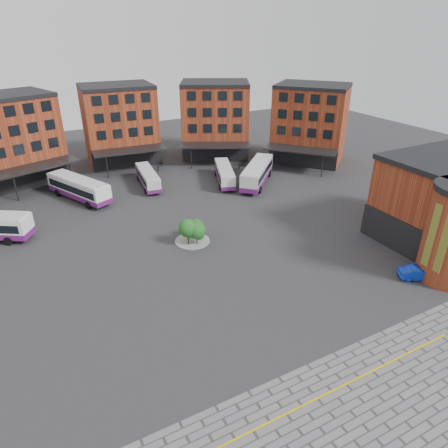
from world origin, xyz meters
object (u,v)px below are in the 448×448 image
tree_island (193,230)px  bus_e (225,174)px  bus_d (148,178)px  blue_car (420,273)px  bus_f (257,173)px  bus_c (79,188)px

tree_island → bus_e: (13.32, 16.98, -0.24)m
tree_island → bus_d: (1.14, 21.48, -0.30)m
bus_d → blue_car: bus_d is taller
bus_d → bus_f: bus_f is taller
bus_c → blue_car: bearing=-79.5°
bus_e → blue_car: (4.95, -35.48, -0.87)m
bus_e → bus_d: bearing=-179.7°
tree_island → bus_f: 22.79m
bus_c → bus_e: 23.74m
tree_island → blue_car: size_ratio=1.01×
bus_e → bus_c: bearing=-169.1°
bus_c → bus_d: 11.24m
tree_island → bus_c: size_ratio=0.35×
bus_c → bus_f: (28.09, -6.97, 0.04)m
bus_d → bus_f: 18.47m
tree_island → bus_d: tree_island is taller
tree_island → bus_e: size_ratio=0.42×
bus_d → blue_car: bearing=-60.7°
bus_f → blue_car: size_ratio=2.55×
bus_f → tree_island: bearing=-97.6°
bus_d → bus_e: bearing=-14.2°
bus_f → bus_c: bearing=-149.3°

